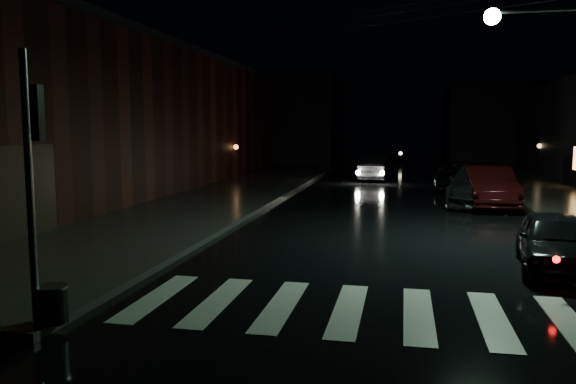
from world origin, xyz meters
The scene contains 12 objects.
ground centered at (0.00, 0.00, 0.00)m, with size 120.00×120.00×0.00m, color black.
sidewalk_left centered at (-5.00, 14.00, 0.07)m, with size 6.00×44.00×0.15m, color #282826.
building_left centered at (-12.00, 16.00, 3.50)m, with size 10.00×36.00×7.00m, color black.
building_far_left centered at (-10.00, 45.00, 4.00)m, with size 14.00×10.00×8.00m, color black.
building_far_right centered at (14.00, 45.00, 3.50)m, with size 14.00×10.00×7.00m, color black.
crosswalk centered at (3.00, 0.50, 0.01)m, with size 9.00×3.00×0.01m, color beige.
signal_pole_corner centered at (-2.14, -1.46, 1.54)m, with size 0.68×0.61×4.20m.
parked_car_a centered at (6.66, 4.30, 0.65)m, with size 1.52×3.79×1.29m, color black.
parked_car_b centered at (6.64, 14.51, 0.82)m, with size 1.74×4.99×1.65m, color black.
parked_car_c centered at (6.30, 15.25, 0.82)m, with size 2.31×5.68×1.65m, color black.
parked_car_d centered at (6.15, 20.88, 0.72)m, with size 2.37×5.15×1.43m, color black.
oncoming_car centered at (1.55, 25.31, 0.74)m, with size 1.56×4.48×1.47m, color black.
Camera 1 is at (3.30, -9.04, 3.17)m, focal length 35.00 mm.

